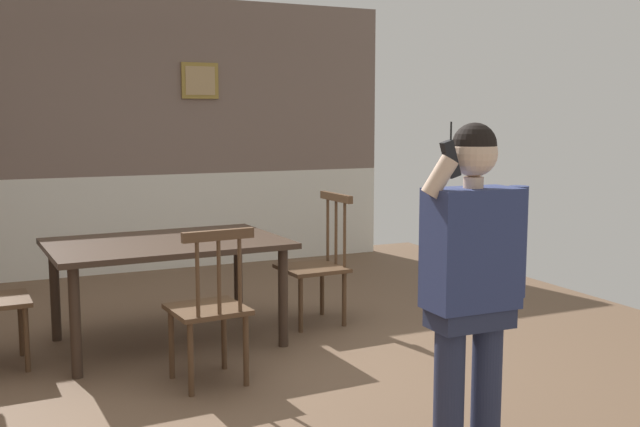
# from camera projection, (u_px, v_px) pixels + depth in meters

# --- Properties ---
(ground_plane) EXTENTS (7.44, 7.44, 0.00)m
(ground_plane) POSITION_uv_depth(u_px,v_px,m) (215.00, 369.00, 4.84)
(ground_plane) COLOR brown
(room_back_partition) EXTENTS (5.97, 0.17, 2.88)m
(room_back_partition) POSITION_uv_depth(u_px,v_px,m) (119.00, 141.00, 7.72)
(room_back_partition) COLOR #756056
(room_back_partition) RESTS_ON ground_plane
(dining_table) EXTENTS (1.67, 1.16, 0.75)m
(dining_table) POSITION_uv_depth(u_px,v_px,m) (166.00, 252.00, 5.31)
(dining_table) COLOR #38281E
(dining_table) RESTS_ON ground_plane
(chair_near_window) EXTENTS (0.49, 0.49, 1.03)m
(chair_near_window) POSITION_uv_depth(u_px,v_px,m) (316.00, 263.00, 5.88)
(chair_near_window) COLOR #513823
(chair_near_window) RESTS_ON ground_plane
(chair_at_table_head) EXTENTS (0.48, 0.48, 0.98)m
(chair_at_table_head) POSITION_uv_depth(u_px,v_px,m) (210.00, 307.00, 4.52)
(chair_at_table_head) COLOR #513823
(chair_at_table_head) RESTS_ON ground_plane
(person_figure) EXTENTS (0.57, 0.23, 1.61)m
(person_figure) POSITION_uv_depth(u_px,v_px,m) (472.00, 276.00, 3.36)
(person_figure) COLOR #282E49
(person_figure) RESTS_ON ground_plane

